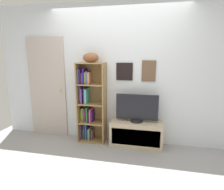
% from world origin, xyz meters
% --- Properties ---
extents(ground, '(5.20, 5.20, 0.04)m').
position_xyz_m(ground, '(0.00, 0.00, -0.02)').
color(ground, gray).
extents(back_wall, '(4.80, 0.08, 2.60)m').
position_xyz_m(back_wall, '(0.00, 1.13, 1.30)').
color(back_wall, silver).
rests_on(back_wall, ground).
extents(bookshelf, '(0.52, 0.30, 1.52)m').
position_xyz_m(bookshelf, '(-0.52, 0.98, 0.73)').
color(bookshelf, olive).
rests_on(bookshelf, ground).
extents(football, '(0.31, 0.22, 0.17)m').
position_xyz_m(football, '(-0.45, 0.95, 1.61)').
color(football, brown).
rests_on(football, bookshelf).
extents(tv_stand, '(0.94, 0.36, 0.47)m').
position_xyz_m(tv_stand, '(0.40, 0.91, 0.24)').
color(tv_stand, tan).
rests_on(tv_stand, ground).
extents(television, '(0.75, 0.22, 0.50)m').
position_xyz_m(television, '(0.40, 0.92, 0.72)').
color(television, black).
rests_on(television, tv_stand).
extents(door, '(0.79, 0.09, 2.00)m').
position_xyz_m(door, '(-1.43, 1.08, 1.00)').
color(door, '#B5A79D').
rests_on(door, ground).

